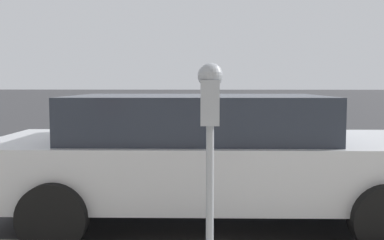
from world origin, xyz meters
TOP-DOWN VIEW (x-y plane):
  - ground_plane at (0.00, 0.00)m, footprint 220.00×220.00m
  - parking_meter at (-2.61, 0.12)m, footprint 0.21×0.19m
  - car_silver at (-1.13, 0.12)m, footprint 2.18×4.86m

SIDE VIEW (x-z plane):
  - ground_plane at x=0.00m, z-range 0.00..0.00m
  - car_silver at x=-1.13m, z-range 0.05..1.45m
  - parking_meter at x=-2.61m, z-range 0.55..2.08m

